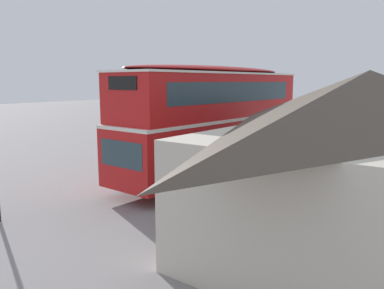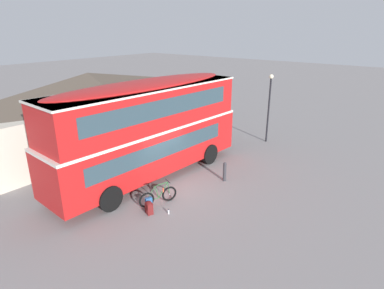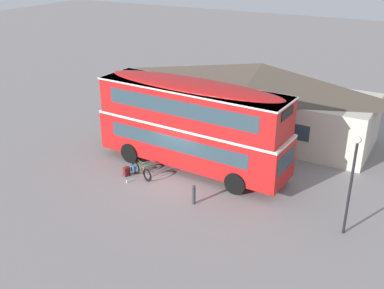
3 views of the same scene
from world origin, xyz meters
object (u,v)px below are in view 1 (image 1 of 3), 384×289
Objects in this scene: double_decker_bus at (214,117)px; backpack_on_ground at (201,156)px; touring_bicycle at (197,156)px; water_bottle_clear_plastic at (186,159)px; kerb_bollard at (131,164)px.

backpack_on_ground is at bearing -136.18° from double_decker_bus.
touring_bicycle is 3.10× the size of backpack_on_ground.
double_decker_bus is 4.47m from water_bottle_clear_plastic.
backpack_on_ground is at bearing -161.85° from touring_bicycle.
water_bottle_clear_plastic is at bearing -106.08° from touring_bicycle.
kerb_bollard is at bearing -9.98° from backpack_on_ground.
water_bottle_clear_plastic is (0.46, -0.63, -0.17)m from backpack_on_ground.
touring_bicycle reaches higher than backpack_on_ground.
touring_bicycle is at bearing 164.75° from kerb_bollard.
touring_bicycle is 7.67× the size of water_bottle_clear_plastic.
kerb_bollard is at bearing -59.74° from double_decker_bus.
backpack_on_ground is (-2.52, -2.42, -2.37)m from double_decker_bus.
kerb_bollard is (3.67, -1.00, 0.13)m from touring_bicycle.
double_decker_bus is 3.64m from touring_bicycle.
backpack_on_ground is 2.48× the size of water_bottle_clear_plastic.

